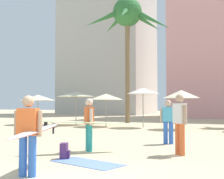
# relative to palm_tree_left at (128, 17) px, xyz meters

# --- Properties ---
(hotel_tower_gray) EXTENTS (12.29, 10.65, 23.53)m
(hotel_tower_gray) POSITION_rel_palm_tree_left_xyz_m (-10.63, 20.41, 3.50)
(hotel_tower_gray) COLOR #BCB7AD
(hotel_tower_gray) RESTS_ON ground
(palm_tree_left) EXTENTS (6.55, 6.94, 9.85)m
(palm_tree_left) POSITION_rel_palm_tree_left_xyz_m (0.00, 0.00, 0.00)
(palm_tree_left) COLOR brown
(palm_tree_left) RESTS_ON ground
(cafe_umbrella_0) EXTENTS (2.67, 2.67, 2.34)m
(cafe_umbrella_0) POSITION_rel_palm_tree_left_xyz_m (-2.62, -3.45, -6.10)
(cafe_umbrella_0) COLOR gray
(cafe_umbrella_0) RESTS_ON ground
(cafe_umbrella_1) EXTENTS (2.27, 2.27, 2.14)m
(cafe_umbrella_1) POSITION_rel_palm_tree_left_xyz_m (0.02, -4.14, -6.33)
(cafe_umbrella_1) COLOR gray
(cafe_umbrella_1) RESTS_ON ground
(cafe_umbrella_2) EXTENTS (2.13, 2.13, 2.27)m
(cafe_umbrella_2) POSITION_rel_palm_tree_left_xyz_m (4.95, -4.39, -6.23)
(cafe_umbrella_2) COLOR gray
(cafe_umbrella_2) RESTS_ON ground
(cafe_umbrella_3) EXTENTS (2.04, 2.04, 2.47)m
(cafe_umbrella_3) POSITION_rel_palm_tree_left_xyz_m (2.50, -4.00, -5.98)
(cafe_umbrella_3) COLOR gray
(cafe_umbrella_3) RESTS_ON ground
(cafe_umbrella_6) EXTENTS (2.51, 2.51, 2.12)m
(cafe_umbrella_6) POSITION_rel_palm_tree_left_xyz_m (-5.28, -4.28, -6.35)
(cafe_umbrella_6) COLOR gray
(cafe_umbrella_6) RESTS_ON ground
(beach_towel) EXTENTS (2.00, 1.31, 0.01)m
(beach_towel) POSITION_rel_palm_tree_left_xyz_m (4.77, -15.74, -8.26)
(beach_towel) COLOR #6684E0
(beach_towel) RESTS_ON ground
(backpack) EXTENTS (0.32, 0.34, 0.42)m
(backpack) POSITION_rel_palm_tree_left_xyz_m (3.92, -15.43, -8.06)
(backpack) COLOR #502B5A
(backpack) RESTS_ON ground
(person_mid_right) EXTENTS (2.42, 2.05, 1.63)m
(person_mid_right) POSITION_rel_palm_tree_left_xyz_m (3.91, -14.10, -7.37)
(person_mid_right) COLOR teal
(person_mid_right) RESTS_ON ground
(person_far_left) EXTENTS (1.15, 2.83, 1.63)m
(person_far_left) POSITION_rel_palm_tree_left_xyz_m (4.33, -17.33, -7.37)
(person_far_left) COLOR blue
(person_far_left) RESTS_ON ground
(person_mid_center) EXTENTS (0.50, 0.49, 1.74)m
(person_mid_center) POSITION_rel_palm_tree_left_xyz_m (6.64, -13.60, -7.31)
(person_mid_center) COLOR orange
(person_mid_center) RESTS_ON ground
(person_far_right) EXTENTS (0.61, 0.28, 1.61)m
(person_far_right) POSITION_rel_palm_tree_left_xyz_m (5.76, -11.28, -7.39)
(person_far_right) COLOR blue
(person_far_right) RESTS_ON ground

